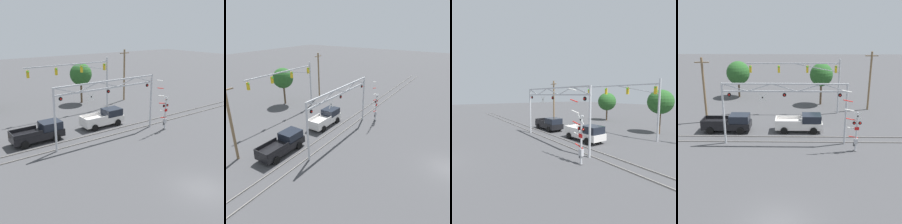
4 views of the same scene
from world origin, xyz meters
TOP-DOWN VIEW (x-y plane):
  - ground_plane at (0.00, 0.00)m, footprint 200.00×200.00m
  - rail_track_near at (0.00, 13.16)m, footprint 80.00×0.08m
  - rail_track_far at (0.00, 14.60)m, footprint 80.00×0.08m
  - crossing_gantry at (-0.02, 12.88)m, footprint 12.86×0.27m
  - crossing_signal_mast at (7.02, 11.16)m, footprint 2.10×0.35m
  - traffic_signal_span at (3.57, 23.47)m, footprint 12.76×0.39m
  - pickup_truck_lead at (1.90, 16.49)m, footprint 5.50×2.33m
  - pickup_truck_following at (-6.57, 16.33)m, footprint 5.65×2.33m
  - utility_pole_right at (11.82, 25.26)m, footprint 1.80×0.28m
  - background_tree_far_left_verge at (5.10, 27.96)m, footprint 3.54×3.54m

SIDE VIEW (x-z plane):
  - ground_plane at x=0.00m, z-range 0.00..0.00m
  - rail_track_near at x=0.00m, z-range 0.00..0.10m
  - rail_track_far at x=0.00m, z-range 0.00..0.10m
  - pickup_truck_lead at x=1.90m, z-range -0.01..2.05m
  - pickup_truck_following at x=-6.57m, z-range -0.01..2.05m
  - crossing_signal_mast at x=7.02m, z-range -0.99..5.30m
  - utility_pole_right at x=11.82m, z-range 0.14..8.61m
  - background_tree_far_left_verge at x=5.10m, z-range 1.44..7.91m
  - crossing_gantry at x=-0.02m, z-range 1.43..7.97m
  - traffic_signal_span at x=3.57m, z-range 1.62..9.25m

